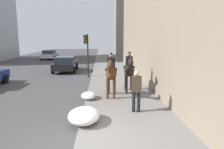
{
  "coord_description": "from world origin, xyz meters",
  "views": [
    {
      "loc": [
        -5.53,
        -0.77,
        3.05
      ],
      "look_at": [
        4.0,
        -1.29,
        1.4
      ],
      "focal_mm": 32.85,
      "sensor_mm": 36.0,
      "label": 1
    }
  ],
  "objects_px": {
    "mounted_horse_far": "(129,70)",
    "mounted_horse_near": "(111,72)",
    "pedestrian_greeting": "(136,88)",
    "car_near_lane": "(50,54)",
    "traffic_light_near_curb": "(87,48)",
    "car_far_lane": "(65,64)"
  },
  "relations": [
    {
      "from": "mounted_horse_near",
      "to": "car_far_lane",
      "type": "xyz_separation_m",
      "value": [
        9.33,
        3.88,
        -0.63
      ]
    },
    {
      "from": "pedestrian_greeting",
      "to": "traffic_light_near_curb",
      "type": "distance_m",
      "value": 9.05
    },
    {
      "from": "mounted_horse_far",
      "to": "car_near_lane",
      "type": "xyz_separation_m",
      "value": [
        20.61,
        9.33,
        -0.64
      ]
    },
    {
      "from": "mounted_horse_near",
      "to": "traffic_light_near_curb",
      "type": "distance_m",
      "value": 6.57
    },
    {
      "from": "mounted_horse_far",
      "to": "traffic_light_near_curb",
      "type": "bearing_deg",
      "value": -150.02
    },
    {
      "from": "mounted_horse_near",
      "to": "mounted_horse_far",
      "type": "xyz_separation_m",
      "value": [
        0.87,
        -1.05,
        0.0
      ]
    },
    {
      "from": "pedestrian_greeting",
      "to": "car_far_lane",
      "type": "height_order",
      "value": "pedestrian_greeting"
    },
    {
      "from": "mounted_horse_near",
      "to": "traffic_light_near_curb",
      "type": "relative_size",
      "value": 0.66
    },
    {
      "from": "mounted_horse_far",
      "to": "pedestrian_greeting",
      "type": "height_order",
      "value": "mounted_horse_far"
    },
    {
      "from": "car_near_lane",
      "to": "car_far_lane",
      "type": "bearing_deg",
      "value": -161.1
    },
    {
      "from": "mounted_horse_far",
      "to": "pedestrian_greeting",
      "type": "relative_size",
      "value": 1.34
    },
    {
      "from": "mounted_horse_near",
      "to": "car_near_lane",
      "type": "height_order",
      "value": "mounted_horse_near"
    },
    {
      "from": "mounted_horse_far",
      "to": "mounted_horse_near",
      "type": "bearing_deg",
      "value": -46.68
    },
    {
      "from": "mounted_horse_near",
      "to": "car_near_lane",
      "type": "xyz_separation_m",
      "value": [
        21.48,
        8.29,
        -0.63
      ]
    },
    {
      "from": "mounted_horse_near",
      "to": "mounted_horse_far",
      "type": "relative_size",
      "value": 1.0
    },
    {
      "from": "mounted_horse_near",
      "to": "mounted_horse_far",
      "type": "bearing_deg",
      "value": 135.87
    },
    {
      "from": "mounted_horse_far",
      "to": "car_near_lane",
      "type": "distance_m",
      "value": 22.64
    },
    {
      "from": "pedestrian_greeting",
      "to": "traffic_light_near_curb",
      "type": "bearing_deg",
      "value": 25.1
    },
    {
      "from": "car_near_lane",
      "to": "traffic_light_near_curb",
      "type": "relative_size",
      "value": 1.19
    },
    {
      "from": "mounted_horse_far",
      "to": "traffic_light_near_curb",
      "type": "relative_size",
      "value": 0.66
    },
    {
      "from": "car_near_lane",
      "to": "traffic_light_near_curb",
      "type": "distance_m",
      "value": 16.65
    },
    {
      "from": "pedestrian_greeting",
      "to": "car_near_lane",
      "type": "bearing_deg",
      "value": 29.74
    }
  ]
}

